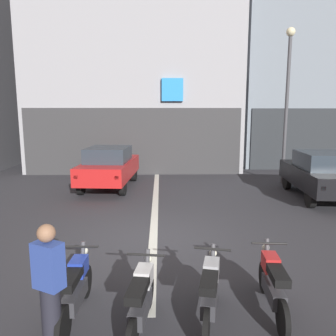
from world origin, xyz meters
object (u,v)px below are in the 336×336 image
(car_black_parked_kerbside, at_px, (321,173))
(motorcycle_blue_row_leftmost, at_px, (76,288))
(motorcycle_white_row_left_mid, at_px, (141,299))
(motorcycle_red_row_right_mid, at_px, (273,283))
(person_by_motorcycles, at_px, (50,288))
(car_red_crossing_near, at_px, (109,166))
(street_lamp, at_px, (287,90))
(motorcycle_silver_row_centre, at_px, (210,291))

(car_black_parked_kerbside, xyz_separation_m, motorcycle_blue_row_leftmost, (-6.86, -6.77, -0.43))
(motorcycle_blue_row_leftmost, bearing_deg, motorcycle_white_row_left_mid, -17.74)
(motorcycle_white_row_left_mid, bearing_deg, motorcycle_blue_row_leftmost, 162.26)
(motorcycle_blue_row_leftmost, relative_size, motorcycle_red_row_right_mid, 1.00)
(motorcycle_blue_row_leftmost, relative_size, person_by_motorcycles, 1.00)
(car_red_crossing_near, distance_m, street_lamp, 7.88)
(street_lamp, distance_m, motorcycle_silver_row_centre, 11.00)
(street_lamp, height_order, motorcycle_silver_row_centre, street_lamp)
(motorcycle_blue_row_leftmost, xyz_separation_m, motorcycle_white_row_left_mid, (0.97, -0.31, 0.00))
(motorcycle_white_row_left_mid, height_order, person_by_motorcycles, person_by_motorcycles)
(street_lamp, relative_size, motorcycle_silver_row_centre, 3.85)
(motorcycle_red_row_right_mid, bearing_deg, car_black_parked_kerbside, 59.53)
(car_black_parked_kerbside, relative_size, motorcycle_red_row_right_mid, 2.54)
(motorcycle_silver_row_centre, distance_m, person_by_motorcycles, 2.19)
(motorcycle_silver_row_centre, bearing_deg, street_lamp, 64.49)
(car_black_parked_kerbside, bearing_deg, motorcycle_white_row_left_mid, -129.72)
(person_by_motorcycles, bearing_deg, street_lamp, 56.72)
(street_lamp, relative_size, motorcycle_blue_row_leftmost, 3.79)
(motorcycle_blue_row_leftmost, bearing_deg, motorcycle_silver_row_centre, -3.53)
(motorcycle_silver_row_centre, xyz_separation_m, person_by_motorcycles, (-2.07, -0.58, 0.40))
(car_red_crossing_near, height_order, car_black_parked_kerbside, same)
(motorcycle_white_row_left_mid, height_order, motorcycle_red_row_right_mid, same)
(street_lamp, distance_m, person_by_motorcycles, 12.35)
(car_black_parked_kerbside, xyz_separation_m, motorcycle_red_row_right_mid, (-3.94, -6.70, -0.43))
(car_black_parked_kerbside, height_order, motorcycle_red_row_right_mid, car_black_parked_kerbside)
(street_lamp, bearing_deg, person_by_motorcycles, -123.28)
(street_lamp, relative_size, motorcycle_red_row_right_mid, 3.79)
(car_red_crossing_near, height_order, motorcycle_red_row_right_mid, car_red_crossing_near)
(motorcycle_silver_row_centre, height_order, motorcycle_red_row_right_mid, same)
(motorcycle_red_row_right_mid, height_order, person_by_motorcycles, person_by_motorcycles)
(motorcycle_blue_row_leftmost, relative_size, motorcycle_white_row_left_mid, 1.01)
(motorcycle_white_row_left_mid, distance_m, motorcycle_red_row_right_mid, 1.98)
(person_by_motorcycles, bearing_deg, motorcycle_silver_row_centre, 15.64)
(car_red_crossing_near, distance_m, motorcycle_white_row_left_mid, 9.14)
(motorcycle_white_row_left_mid, relative_size, person_by_motorcycles, 1.00)
(motorcycle_silver_row_centre, xyz_separation_m, motorcycle_red_row_right_mid, (0.97, 0.19, 0.00))
(motorcycle_red_row_right_mid, bearing_deg, motorcycle_silver_row_centre, -168.91)
(street_lamp, height_order, motorcycle_blue_row_leftmost, street_lamp)
(motorcycle_red_row_right_mid, bearing_deg, person_by_motorcycles, -165.80)
(car_black_parked_kerbside, distance_m, motorcycle_white_row_left_mid, 9.22)
(car_red_crossing_near, bearing_deg, street_lamp, 5.28)
(car_red_crossing_near, distance_m, motorcycle_red_row_right_mid, 9.35)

